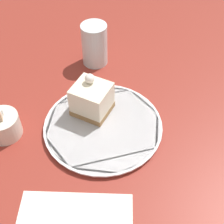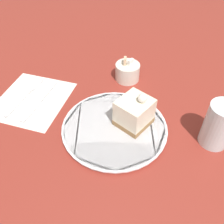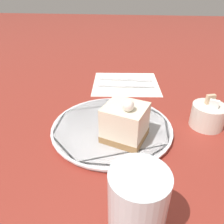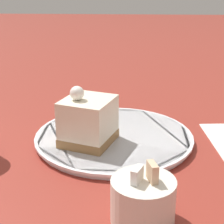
# 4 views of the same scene
# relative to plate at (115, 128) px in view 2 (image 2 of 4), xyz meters

# --- Properties ---
(ground_plane) EXTENTS (4.00, 4.00, 0.00)m
(ground_plane) POSITION_rel_plate_xyz_m (0.01, 0.04, -0.01)
(ground_plane) COLOR maroon
(plate) EXTENTS (0.27, 0.27, 0.01)m
(plate) POSITION_rel_plate_xyz_m (0.00, 0.00, 0.00)
(plate) COLOR white
(plate) RESTS_ON ground_plane
(cake_slice) EXTENTS (0.10, 0.10, 0.10)m
(cake_slice) POSITION_rel_plate_xyz_m (0.04, 0.03, 0.04)
(cake_slice) COLOR olive
(cake_slice) RESTS_ON plate
(napkin) EXTENTS (0.21, 0.23, 0.00)m
(napkin) POSITION_rel_plate_xyz_m (-0.26, 0.02, -0.01)
(napkin) COLOR white
(napkin) RESTS_ON ground_plane
(fork) EXTENTS (0.02, 0.17, 0.00)m
(fork) POSITION_rel_plate_xyz_m (-0.29, 0.03, -0.00)
(fork) COLOR silver
(fork) RESTS_ON napkin
(knife) EXTENTS (0.02, 0.18, 0.00)m
(knife) POSITION_rel_plate_xyz_m (-0.24, 0.00, -0.00)
(knife) COLOR silver
(knife) RESTS_ON napkin
(sugar_bowl) EXTENTS (0.07, 0.07, 0.08)m
(sugar_bowl) POSITION_rel_plate_xyz_m (-0.04, 0.21, 0.02)
(sugar_bowl) COLOR silver
(sugar_bowl) RESTS_ON ground_plane
(drinking_glass) EXTENTS (0.07, 0.07, 0.12)m
(drinking_glass) POSITION_rel_plate_xyz_m (0.24, 0.06, 0.05)
(drinking_glass) COLOR silver
(drinking_glass) RESTS_ON ground_plane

